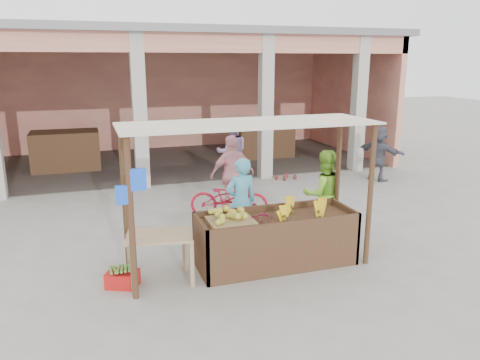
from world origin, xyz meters
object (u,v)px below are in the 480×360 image
object	(u,v)px
red_crate	(123,279)
vendor_green	(324,192)
side_table	(159,243)
vendor_blue	(241,199)
fruit_stall	(276,241)
motorcycle	(229,197)

from	to	relation	value
red_crate	vendor_green	distance (m)	4.01
side_table	vendor_blue	size ratio (longest dim) A/B	0.61
fruit_stall	side_table	bearing A→B (deg)	-177.64
vendor_blue	vendor_green	xyz separation A→B (m)	(1.61, -0.11, 0.02)
motorcycle	vendor_blue	bearing A→B (deg)	-167.69
vendor_green	side_table	bearing A→B (deg)	25.15
side_table	motorcycle	size ratio (longest dim) A/B	0.61
red_crate	motorcycle	world-z (taller)	motorcycle
vendor_blue	motorcycle	size ratio (longest dim) A/B	1.00
red_crate	vendor_blue	world-z (taller)	vendor_blue
side_table	vendor_green	distance (m)	3.42
red_crate	vendor_green	xyz separation A→B (m)	(3.83, 0.90, 0.78)
fruit_stall	motorcycle	world-z (taller)	motorcycle
red_crate	side_table	bearing A→B (deg)	18.92
fruit_stall	side_table	distance (m)	1.95
red_crate	vendor_green	size ratio (longest dim) A/B	0.25
fruit_stall	motorcycle	distance (m)	2.53
side_table	fruit_stall	bearing A→B (deg)	13.18
fruit_stall	motorcycle	xyz separation A→B (m)	(-0.04, 2.53, 0.06)
red_crate	motorcycle	bearing A→B (deg)	70.81
vendor_blue	vendor_green	bearing A→B (deg)	169.82
side_table	motorcycle	world-z (taller)	motorcycle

